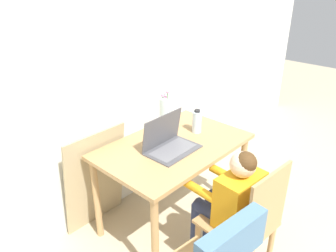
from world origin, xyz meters
name	(u,v)px	position (x,y,z in m)	size (l,w,h in m)	color
wall_back	(99,66)	(0.00, 2.23, 1.25)	(6.40, 0.05, 2.50)	silver
dining_table	(174,155)	(0.21, 1.67, 0.62)	(1.12, 0.71, 0.72)	tan
chair_occupied	(246,225)	(0.10, 0.96, 0.47)	(0.43, 0.43, 0.91)	tan
person_seated	(231,198)	(0.11, 1.10, 0.60)	(0.34, 0.44, 0.95)	orange
laptop	(169,142)	(0.14, 1.66, 0.78)	(0.39, 0.26, 0.25)	#4C4C51
flower_vase	(165,112)	(0.38, 1.92, 0.86)	(0.09, 0.09, 0.33)	silver
water_bottle	(197,122)	(0.49, 1.68, 0.81)	(0.07, 0.07, 0.19)	silver
cardboard_panel	(96,179)	(-0.21, 2.11, 0.42)	(0.53, 0.13, 0.84)	tan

